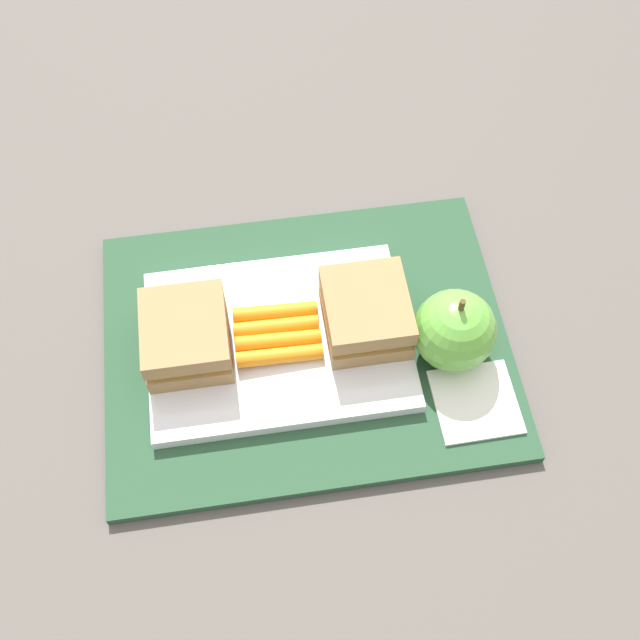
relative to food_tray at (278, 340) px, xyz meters
name	(u,v)px	position (x,y,z in m)	size (l,w,h in m)	color
ground_plane	(306,345)	(0.03, 0.00, -0.02)	(2.40, 2.40, 0.00)	#56514C
lunchbag_mat	(306,343)	(0.03, 0.00, -0.01)	(0.36, 0.28, 0.01)	#284C33
food_tray	(278,340)	(0.00, 0.00, 0.00)	(0.23, 0.17, 0.01)	white
sandwich_half_left	(186,336)	(-0.08, 0.00, 0.03)	(0.07, 0.08, 0.04)	#9E7A4C
sandwich_half_right	(366,313)	(0.08, 0.00, 0.03)	(0.07, 0.08, 0.04)	#9E7A4C
carrot_sticks_bundle	(277,334)	(0.00, 0.00, 0.01)	(0.08, 0.06, 0.02)	orange
apple	(455,331)	(0.15, -0.03, 0.03)	(0.07, 0.07, 0.08)	#66B742
paper_napkin	(475,402)	(0.16, -0.08, 0.00)	(0.07, 0.07, 0.00)	white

